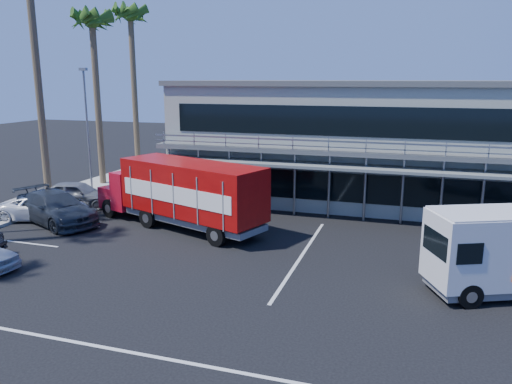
% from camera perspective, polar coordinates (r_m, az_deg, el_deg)
% --- Properties ---
extents(ground, '(120.00, 120.00, 0.00)m').
position_cam_1_polar(ground, '(19.46, -2.58, -9.60)').
color(ground, black).
rests_on(ground, ground).
extents(building, '(22.40, 12.00, 7.30)m').
position_cam_1_polar(building, '(32.18, 11.78, 5.85)').
color(building, gray).
rests_on(building, ground).
extents(curb_strip, '(3.00, 32.00, 0.16)m').
position_cam_1_polar(curb_strip, '(32.08, -24.56, -1.57)').
color(curb_strip, '#A5A399').
rests_on(curb_strip, ground).
extents(palm_e, '(2.80, 2.80, 12.25)m').
position_cam_1_polar(palm_e, '(36.62, -18.18, 17.17)').
color(palm_e, brown).
rests_on(palm_e, ground).
extents(palm_f, '(2.80, 2.80, 13.25)m').
position_cam_1_polar(palm_f, '(41.51, -14.12, 18.08)').
color(palm_f, brown).
rests_on(palm_f, ground).
extents(light_pole_far, '(0.50, 0.25, 8.09)m').
position_cam_1_polar(light_pole_far, '(34.69, -18.73, 7.35)').
color(light_pole_far, gray).
rests_on(light_pole_far, ground).
extents(red_truck, '(10.36, 5.67, 3.43)m').
position_cam_1_polar(red_truck, '(25.27, -8.44, 0.03)').
color(red_truck, '#B20E1E').
rests_on(red_truck, ground).
extents(parked_car_c, '(5.12, 3.38, 1.31)m').
position_cam_1_polar(parked_car_c, '(29.16, -23.10, -1.63)').
color(parked_car_c, white).
rests_on(parked_car_c, ground).
extents(parked_car_d, '(6.15, 4.38, 1.65)m').
position_cam_1_polar(parked_car_d, '(28.12, -21.94, -1.67)').
color(parked_car_d, '#282E36').
rests_on(parked_car_d, ground).
extents(parked_car_e, '(4.87, 3.02, 1.55)m').
position_cam_1_polar(parked_car_e, '(31.23, -19.81, -0.22)').
color(parked_car_e, slate).
rests_on(parked_car_e, ground).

